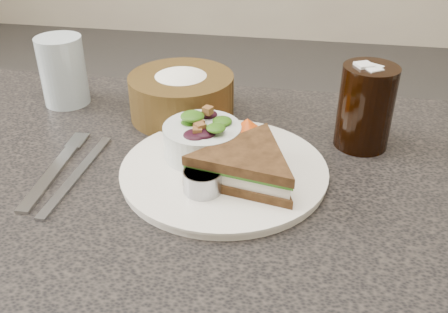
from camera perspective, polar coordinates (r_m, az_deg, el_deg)
dinner_plate at (r=0.71m, az=0.00°, el=-1.64°), size 0.29×0.29×0.01m
sandwich at (r=0.67m, az=2.66°, el=-1.09°), size 0.20×0.20×0.05m
salad_bowl at (r=0.72m, az=-2.51°, el=2.44°), size 0.14×0.14×0.07m
dressing_ramekin at (r=0.65m, az=-2.44°, el=-2.84°), size 0.06×0.06×0.03m
orange_wedge at (r=0.78m, az=2.68°, el=3.33°), size 0.08×0.08×0.03m
fork at (r=0.75m, az=-19.01°, el=-1.78°), size 0.03×0.19×0.01m
knife at (r=0.74m, az=-16.40°, el=-1.96°), size 0.02×0.21×0.00m
bread_basket at (r=0.86m, az=-4.90°, el=7.70°), size 0.22×0.22×0.10m
cola_glass at (r=0.79m, az=15.93°, el=5.84°), size 0.09×0.09×0.14m
water_glass at (r=0.95m, az=-17.92°, el=9.29°), size 0.09×0.09×0.12m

